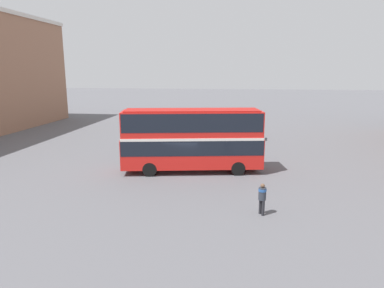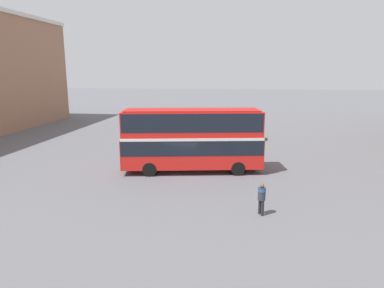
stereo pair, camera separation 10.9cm
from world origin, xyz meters
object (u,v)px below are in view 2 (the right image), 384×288
at_px(double_decker_bus, 192,136).
at_px(parked_car_kerb_near, 171,134).
at_px(parked_car_kerb_far, 244,132).
at_px(pedestrian_foreground, 262,196).

relative_size(double_decker_bus, parked_car_kerb_near, 2.39).
xyz_separation_m(double_decker_bus, parked_car_kerb_near, (-3.83, 10.86, -1.95)).
bearing_deg(parked_car_kerb_near, double_decker_bus, 111.72).
xyz_separation_m(parked_car_kerb_near, parked_car_kerb_far, (7.83, 2.49, 0.05)).
relative_size(double_decker_bus, parked_car_kerb_far, 2.42).
distance_m(double_decker_bus, parked_car_kerb_far, 14.06).
height_order(pedestrian_foreground, parked_car_kerb_near, pedestrian_foreground).
xyz_separation_m(double_decker_bus, pedestrian_foreground, (4.79, -7.45, -1.65)).
relative_size(pedestrian_foreground, parked_car_kerb_far, 0.39).
height_order(double_decker_bus, parked_car_kerb_near, double_decker_bus).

